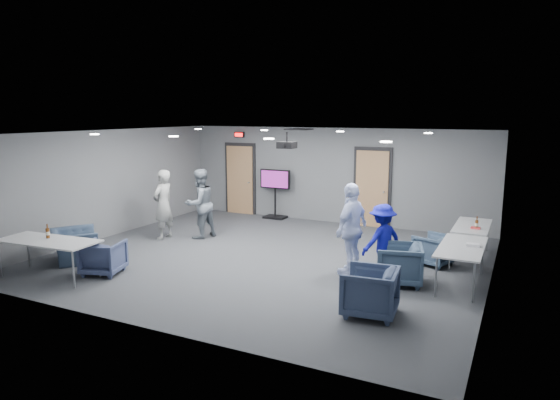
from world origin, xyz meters
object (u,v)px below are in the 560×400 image
at_px(table_front_left, 48,242).
at_px(tv_stand, 275,191).
at_px(person_d, 382,240).
at_px(table_right_b, 462,248).
at_px(bottle_right, 477,224).
at_px(person_c, 352,229).
at_px(table_right_a, 472,227).
at_px(person_a, 163,205).
at_px(bottle_front, 48,233).
at_px(chair_right_c, 370,292).
at_px(chair_right_a, 434,249).
at_px(chair_right_b, 399,264).
at_px(chair_front_b, 74,246).
at_px(projector, 287,145).
at_px(person_b, 200,204).
at_px(chair_front_a, 103,257).

xyz_separation_m(table_front_left, tv_stand, (1.45, 6.75, 0.14)).
height_order(person_d, table_right_b, person_d).
bearing_deg(bottle_right, table_front_left, -147.73).
distance_m(person_c, table_right_a, 2.96).
xyz_separation_m(person_c, table_front_left, (-5.12, -2.76, -0.21)).
bearing_deg(table_front_left, person_c, 23.56).
bearing_deg(table_front_left, person_a, 84.21).
relative_size(bottle_front, tv_stand, 0.19).
xyz_separation_m(chair_right_c, table_right_b, (1.10, 2.10, 0.31)).
xyz_separation_m(chair_right_a, table_right_b, (0.65, -1.05, 0.37)).
bearing_deg(chair_right_c, table_front_left, -86.94).
height_order(person_d, bottle_front, person_d).
xyz_separation_m(person_c, tv_stand, (-3.67, 3.99, -0.07)).
relative_size(chair_right_c, table_front_left, 0.41).
height_order(chair_right_b, chair_front_b, chair_right_b).
relative_size(chair_right_b, projector, 2.16).
height_order(person_b, person_d, person_b).
relative_size(person_c, table_right_b, 0.98).
bearing_deg(chair_right_a, chair_front_a, -37.16).
xyz_separation_m(person_a, projector, (3.15, 0.52, 1.54)).
xyz_separation_m(person_b, table_front_left, (-0.81, -3.82, -0.18)).
bearing_deg(person_a, person_b, 124.29).
xyz_separation_m(chair_front_b, tv_stand, (1.87, 5.78, 0.50)).
bearing_deg(person_d, person_a, -60.09).
xyz_separation_m(chair_right_b, table_right_a, (1.03, 2.35, 0.31)).
bearing_deg(table_right_a, chair_front_b, 117.66).
distance_m(person_c, bottle_right, 2.79).
distance_m(chair_right_a, projector, 3.89).
relative_size(chair_right_b, table_right_a, 0.49).
xyz_separation_m(person_b, chair_front_a, (-0.03, -3.22, -0.54)).
bearing_deg(chair_right_b, bottle_front, -82.60).
xyz_separation_m(bottle_front, tv_stand, (1.57, 6.64, -0.00)).
bearing_deg(chair_right_a, table_front_left, -36.38).
bearing_deg(person_b, chair_right_b, 94.02).
distance_m(person_b, projector, 2.84).
relative_size(table_right_a, projector, 4.43).
bearing_deg(tv_stand, chair_front_a, -96.20).
xyz_separation_m(chair_right_b, table_front_left, (-6.10, -2.58, 0.32)).
height_order(chair_right_a, table_right_b, table_right_b).
bearing_deg(projector, table_right_b, -11.99).
bearing_deg(table_right_a, chair_right_c, 164.62).
height_order(chair_front_b, table_front_left, table_front_left).
xyz_separation_m(person_d, chair_right_c, (0.35, -2.01, -0.32)).
xyz_separation_m(table_right_a, tv_stand, (-5.68, 1.82, 0.15)).
distance_m(person_a, chair_front_a, 2.87).
height_order(chair_front_b, bottle_front, bottle_front).
relative_size(table_right_a, bottle_front, 6.05).
bearing_deg(projector, bottle_front, -131.91).
bearing_deg(chair_front_a, table_right_a, -162.86).
bearing_deg(chair_right_a, bottle_front, -37.52).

